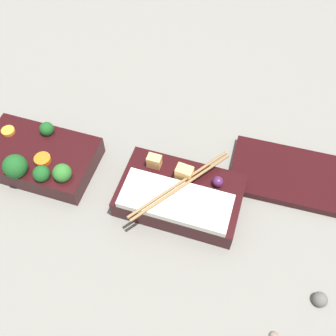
% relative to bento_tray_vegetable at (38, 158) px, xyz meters
% --- Properties ---
extents(ground_plane, '(3.00, 3.00, 0.00)m').
position_rel_bento_tray_vegetable_xyz_m(ground_plane, '(0.12, -0.00, -0.02)').
color(ground_plane, slate).
extents(bento_tray_vegetable, '(0.20, 0.13, 0.07)m').
position_rel_bento_tray_vegetable_xyz_m(bento_tray_vegetable, '(0.00, 0.00, 0.00)').
color(bento_tray_vegetable, black).
rests_on(bento_tray_vegetable, ground_plane).
extents(bento_tray_rice, '(0.20, 0.17, 0.07)m').
position_rel_bento_tray_vegetable_xyz_m(bento_tray_rice, '(0.26, 0.00, 0.00)').
color(bento_tray_rice, black).
rests_on(bento_tray_rice, ground_plane).
extents(bento_lid, '(0.20, 0.13, 0.01)m').
position_rel_bento_tray_vegetable_xyz_m(bento_lid, '(0.43, 0.11, -0.02)').
color(bento_lid, black).
rests_on(bento_lid, ground_plane).
extents(pebble_1, '(0.01, 0.01, 0.01)m').
position_rel_bento_tray_vegetable_xyz_m(pebble_1, '(0.45, -0.17, -0.02)').
color(pebble_1, '#7A6B5B').
rests_on(pebble_1, ground_plane).
extents(pebble_2, '(0.02, 0.02, 0.02)m').
position_rel_bento_tray_vegetable_xyz_m(pebble_2, '(0.51, -0.10, -0.02)').
color(pebble_2, '#595651').
rests_on(pebble_2, ground_plane).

